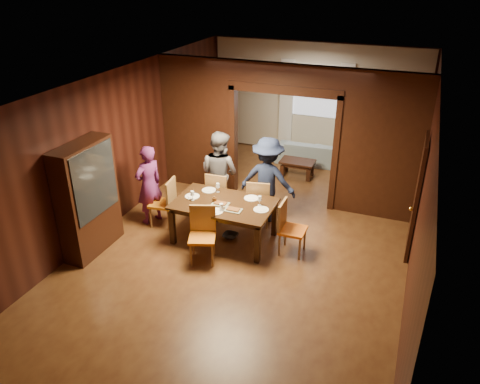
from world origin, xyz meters
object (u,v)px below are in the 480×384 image
at_px(person_purple, 149,185).
at_px(chair_left, 162,202).
at_px(person_grey, 220,173).
at_px(sofa, 315,152).
at_px(chair_near, 202,236).
at_px(chair_right, 293,229).
at_px(coffee_table, 297,168).
at_px(person_navy, 268,180).
at_px(hutch, 88,199).
at_px(dining_table, 224,221).
at_px(chair_far_r, 259,201).
at_px(chair_far_l, 220,194).

distance_m(person_purple, chair_left, 0.41).
height_order(person_purple, person_grey, person_grey).
distance_m(person_grey, sofa, 3.53).
height_order(person_grey, chair_near, person_grey).
height_order(person_purple, chair_right, person_purple).
xyz_separation_m(coffee_table, chair_near, (-0.58, -4.01, 0.28)).
bearing_deg(chair_near, person_grey, 84.01).
bearing_deg(person_purple, person_navy, 137.36).
xyz_separation_m(person_purple, person_navy, (2.09, 0.93, 0.06)).
xyz_separation_m(person_purple, hutch, (-0.43, -1.23, 0.21)).
bearing_deg(chair_right, person_purple, 88.68).
relative_size(dining_table, chair_far_r, 1.84).
distance_m(person_navy, chair_right, 1.33).
relative_size(chair_far_l, hutch, 0.48).
distance_m(chair_far_l, chair_near, 1.62).
xyz_separation_m(person_grey, chair_far_r, (0.90, -0.18, -0.38)).
bearing_deg(sofa, chair_far_r, 81.53).
relative_size(person_navy, hutch, 0.85).
bearing_deg(person_purple, person_grey, 151.21).
bearing_deg(chair_far_l, person_purple, 28.83).
bearing_deg(chair_left, person_navy, 110.28).
height_order(chair_right, chair_far_r, same).
relative_size(person_grey, chair_near, 1.78).
height_order(person_purple, chair_left, person_purple).
bearing_deg(chair_right, chair_far_l, 65.59).
bearing_deg(person_purple, chair_far_r, 132.11).
bearing_deg(chair_far_l, chair_left, 37.07).
bearing_deg(person_purple, hutch, 4.01).
bearing_deg(chair_far_l, person_navy, -169.52).
bearing_deg(dining_table, chair_far_l, 118.42).
bearing_deg(chair_left, sofa, 146.17).
height_order(chair_far_r, chair_near, same).
xyz_separation_m(coffee_table, chair_far_l, (-0.95, -2.43, 0.28)).
xyz_separation_m(sofa, chair_left, (-2.05, -4.14, 0.20)).
bearing_deg(hutch, chair_left, 59.55).
distance_m(sofa, dining_table, 4.27).
bearing_deg(chair_left, dining_table, 79.42).
bearing_deg(person_navy, sofa, -94.56).
distance_m(person_purple, person_navy, 2.29).
distance_m(sofa, coffee_table, 1.00).
bearing_deg(person_navy, chair_right, 128.55).
relative_size(dining_table, coffee_table, 2.23).
relative_size(coffee_table, chair_far_l, 0.82).
bearing_deg(chair_right, sofa, 7.72).
bearing_deg(person_purple, sofa, 173.88).
height_order(sofa, chair_far_l, chair_far_l).
bearing_deg(sofa, chair_near, 77.80).
relative_size(person_grey, sofa, 0.88).
bearing_deg(chair_far_r, person_grey, -22.64).
height_order(coffee_table, chair_far_r, chair_far_r).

